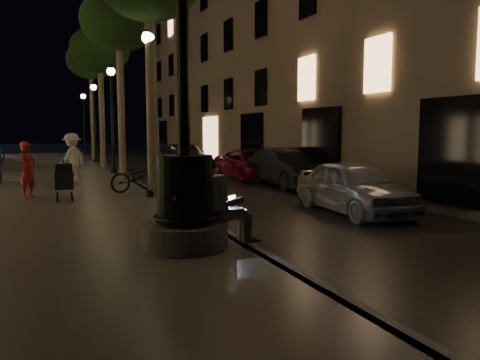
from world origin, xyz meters
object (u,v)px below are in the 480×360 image
fountain_lamppost (185,186)px  lamp_curb_c (94,111)px  car_rear (186,157)px  lamp_curb_d (84,115)px  pedestrian_red (28,170)px  bicycle (139,176)px  tree_far (91,61)px  tree_second (119,22)px  car_third (251,164)px  pedestrian_white (72,158)px  stroller (64,180)px  car_second (288,168)px  lamp_curb_a (149,90)px  car_front (353,187)px  lamp_curb_b (112,104)px  tree_third (100,51)px  seated_man_laptop (221,200)px

fountain_lamppost → lamp_curb_c: size_ratio=1.08×
car_rear → fountain_lamppost: bearing=-109.6°
lamp_curb_d → pedestrian_red: 23.28m
lamp_curb_d → bicycle: (-0.10, -22.72, -2.55)m
tree_far → lamp_curb_d: size_ratio=1.56×
tree_second → car_third: size_ratio=1.62×
lamp_curb_c → pedestrian_white: (-1.86, -10.97, -2.13)m
car_third → bicycle: 6.90m
car_rear → pedestrian_red: (-7.53, -10.44, 0.32)m
stroller → bicycle: bearing=27.7°
car_second → tree_second: bearing=146.5°
tree_second → car_second: 8.76m
lamp_curb_a → tree_far: bearing=89.7°
stroller → pedestrian_white: bearing=85.8°
car_front → lamp_curb_d: bearing=102.8°
lamp_curb_b → car_front: bearing=-69.1°
lamp_curb_d → lamp_curb_a: bearing=-90.0°
car_third → fountain_lamppost: bearing=-119.7°
tree_third → car_third: size_ratio=1.57×
fountain_lamppost → tree_second: (0.80, 12.00, 5.12)m
lamp_curb_c → car_rear: (4.30, -4.51, -2.56)m
lamp_curb_a → lamp_curb_d: size_ratio=1.00×
car_third → pedestrian_red: size_ratio=2.87×
car_second → car_third: 3.35m
tree_second → car_front: 11.88m
seated_man_laptop → lamp_curb_d: 30.09m
fountain_lamppost → pedestrian_white: fountain_lamppost is taller
lamp_curb_c → car_second: lamp_curb_c is taller
tree_far → pedestrian_red: tree_far is taller
lamp_curb_b → tree_third: bearing=90.0°
tree_far → lamp_curb_d: (-0.08, 6.00, -3.20)m
lamp_curb_c → pedestrian_red: lamp_curb_c is taller
tree_second → car_third: tree_second is taller
lamp_curb_c → car_third: bearing=-62.8°
tree_second → car_front: (4.30, -9.52, -5.66)m
seated_man_laptop → bicycle: size_ratio=0.77×
lamp_curb_b → pedestrian_white: bearing=-122.0°
fountain_lamppost → tree_second: 13.07m
fountain_lamppost → lamp_curb_a: bearing=83.3°
fountain_lamppost → seated_man_laptop: bearing=-0.0°
bicycle → lamp_curb_d: bearing=-12.3°
pedestrian_white → car_rear: bearing=-176.6°
car_second → pedestrian_red: 8.78m
car_third → lamp_curb_a: bearing=-137.0°
tree_second → stroller: size_ratio=6.55×
car_front → car_rear: bearing=94.1°
tree_third → bicycle: (-0.10, -10.72, -5.45)m
lamp_curb_a → car_front: size_ratio=1.22×
seated_man_laptop → lamp_curb_d: (0.09, 30.00, 2.30)m
car_second → lamp_curb_a: bearing=-157.0°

